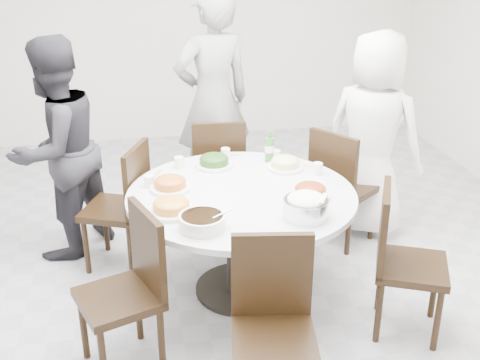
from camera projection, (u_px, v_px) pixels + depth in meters
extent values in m
cube|color=#A6A5AA|center=(195.00, 269.00, 4.46)|extent=(6.00, 6.00, 0.01)
cube|color=silver|center=(158.00, 16.00, 6.60)|extent=(6.00, 0.01, 2.80)
cylinder|color=silver|center=(241.00, 243.00, 4.06)|extent=(1.50, 1.50, 0.75)
cube|color=black|center=(345.00, 185.00, 4.69)|extent=(0.59, 0.59, 0.95)
cube|color=black|center=(218.00, 170.00, 4.97)|extent=(0.45, 0.45, 0.95)
cube|color=black|center=(115.00, 207.00, 4.35)|extent=(0.55, 0.55, 0.95)
cube|color=black|center=(118.00, 295.00, 3.33)|extent=(0.54, 0.54, 0.95)
cube|color=black|center=(274.00, 336.00, 3.01)|extent=(0.48, 0.48, 0.95)
cube|color=black|center=(412.00, 264.00, 3.63)|extent=(0.56, 0.56, 0.95)
imported|color=white|center=(373.00, 135.00, 4.73)|extent=(0.94, 0.93, 1.64)
imported|color=black|center=(213.00, 101.00, 5.15)|extent=(0.79, 0.62, 1.91)
imported|color=black|center=(57.00, 150.00, 4.41)|extent=(1.01, 1.02, 1.66)
cylinder|color=white|center=(214.00, 162.00, 4.31)|extent=(0.27, 0.27, 0.07)
cylinder|color=white|center=(285.00, 164.00, 4.27)|extent=(0.26, 0.26, 0.07)
cylinder|color=white|center=(170.00, 185.00, 3.94)|extent=(0.27, 0.27, 0.07)
cylinder|color=white|center=(310.00, 193.00, 3.83)|extent=(0.25, 0.25, 0.06)
cylinder|color=white|center=(171.00, 207.00, 3.63)|extent=(0.29, 0.29, 0.07)
cylinder|color=silver|center=(306.00, 209.00, 3.57)|extent=(0.27, 0.27, 0.12)
cylinder|color=white|center=(202.00, 222.00, 3.45)|extent=(0.27, 0.27, 0.08)
cylinder|color=#2F702C|center=(270.00, 146.00, 4.37)|extent=(0.07, 0.07, 0.23)
cylinder|color=white|center=(231.00, 155.00, 4.43)|extent=(0.07, 0.07, 0.08)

